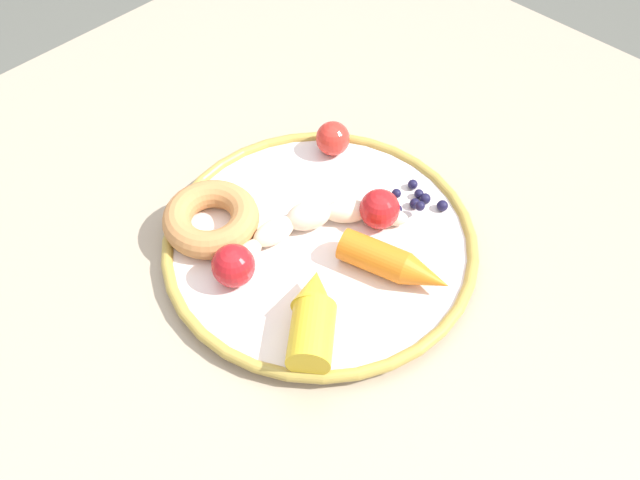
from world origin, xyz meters
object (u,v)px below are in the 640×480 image
(carrot_yellow, at_px, (314,315))
(tomato_near, at_px, (233,265))
(blueberry_pile, at_px, (417,200))
(tomato_far, at_px, (333,138))
(banana, at_px, (312,223))
(plate, at_px, (320,242))
(dining_table, at_px, (278,319))
(donut, at_px, (211,219))
(carrot_orange, at_px, (395,264))
(tomato_mid, at_px, (380,209))

(carrot_yellow, relative_size, tomato_near, 2.50)
(carrot_yellow, xyz_separation_m, blueberry_pile, (-0.18, -0.03, -0.01))
(tomato_near, relative_size, tomato_far, 1.10)
(banana, height_order, tomato_far, tomato_far)
(plate, bearing_deg, banana, -101.09)
(plate, relative_size, tomato_near, 7.62)
(dining_table, height_order, tomato_far, tomato_far)
(carrot_yellow, distance_m, tomato_near, 0.09)
(dining_table, xyz_separation_m, tomato_far, (-0.16, -0.07, 0.11))
(blueberry_pile, bearing_deg, dining_table, -16.43)
(tomato_near, bearing_deg, blueberry_pile, 161.72)
(banana, relative_size, blueberry_pile, 3.39)
(dining_table, xyz_separation_m, tomato_near, (0.03, -0.02, 0.11))
(donut, distance_m, tomato_far, 0.17)
(carrot_orange, distance_m, tomato_mid, 0.07)
(donut, relative_size, tomato_mid, 2.38)
(plate, height_order, tomato_mid, tomato_mid)
(tomato_far, bearing_deg, banana, 33.29)
(dining_table, relative_size, tomato_mid, 28.25)
(carrot_orange, height_order, tomato_far, tomato_far)
(carrot_orange, xyz_separation_m, tomato_far, (-0.08, -0.16, 0.00))
(dining_table, relative_size, donut, 11.88)
(banana, distance_m, tomato_near, 0.10)
(dining_table, relative_size, tomato_far, 30.49)
(dining_table, bearing_deg, blueberry_pile, 163.57)
(blueberry_pile, relative_size, tomato_near, 1.27)
(dining_table, distance_m, plate, 0.11)
(dining_table, height_order, carrot_orange, carrot_orange)
(banana, xyz_separation_m, tomato_mid, (-0.06, 0.04, 0.01))
(blueberry_pile, bearing_deg, plate, -20.62)
(blueberry_pile, distance_m, tomato_mid, 0.05)
(carrot_orange, bearing_deg, banana, -80.45)
(carrot_yellow, height_order, tomato_near, tomato_near)
(blueberry_pile, xyz_separation_m, tomato_mid, (0.05, -0.01, 0.01))
(banana, bearing_deg, tomato_far, -146.71)
(plate, xyz_separation_m, tomato_far, (-0.10, -0.08, 0.02))
(donut, bearing_deg, plate, 125.83)
(plate, distance_m, donut, 0.11)
(donut, distance_m, tomato_near, 0.07)
(banana, bearing_deg, dining_table, 5.83)
(banana, distance_m, carrot_orange, 0.10)
(carrot_orange, height_order, donut, carrot_orange)
(blueberry_pile, xyz_separation_m, tomato_near, (0.20, -0.07, 0.01))
(plate, bearing_deg, tomato_near, -15.49)
(donut, height_order, tomato_far, tomato_far)
(plate, xyz_separation_m, carrot_yellow, (0.08, 0.07, 0.02))
(tomato_near, bearing_deg, plate, 164.51)
(plate, bearing_deg, tomato_mid, 155.60)
(tomato_mid, bearing_deg, donut, -43.31)
(plate, height_order, donut, donut)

